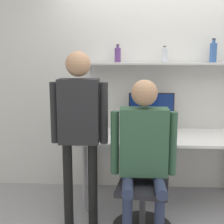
{
  "coord_description": "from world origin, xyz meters",
  "views": [
    {
      "loc": [
        -0.39,
        -3.0,
        1.65
      ],
      "look_at": [
        -0.55,
        -0.08,
        1.11
      ],
      "focal_mm": 50.0,
      "sensor_mm": 36.0,
      "label": 1
    }
  ],
  "objects": [
    {
      "name": "laptop",
      "position": [
        -0.31,
        0.27,
        0.82
      ],
      "size": [
        0.34,
        0.23,
        0.22
      ],
      "color": "#333338",
      "rests_on": "desk"
    },
    {
      "name": "bottle_purple",
      "position": [
        -0.52,
        0.62,
        1.65
      ],
      "size": [
        0.07,
        0.07,
        0.2
      ],
      "color": "#593372",
      "rests_on": "shelf_unit"
    },
    {
      "name": "bottle_blue",
      "position": [
        0.56,
        0.62,
        1.68
      ],
      "size": [
        0.08,
        0.08,
        0.26
      ],
      "color": "#335999",
      "rests_on": "shelf_unit"
    },
    {
      "name": "ground_plane",
      "position": [
        0.0,
        0.0,
        0.0
      ],
      "size": [
        12.0,
        12.0,
        0.0
      ],
      "primitive_type": "plane",
      "color": "gray"
    },
    {
      "name": "office_chair",
      "position": [
        -0.24,
        -0.24,
        0.28
      ],
      "size": [
        0.56,
        0.56,
        0.92
      ],
      "color": "black",
      "rests_on": "ground_plane"
    },
    {
      "name": "bottle_clear",
      "position": [
        0.01,
        0.62,
        1.65
      ],
      "size": [
        0.07,
        0.07,
        0.18
      ],
      "color": "silver",
      "rests_on": "shelf_unit"
    },
    {
      "name": "monitor",
      "position": [
        -0.12,
        0.61,
        1.01
      ],
      "size": [
        0.53,
        0.2,
        0.45
      ],
      "color": "black",
      "rests_on": "desk"
    },
    {
      "name": "wall_back",
      "position": [
        0.0,
        0.79,
        1.35
      ],
      "size": [
        8.0,
        0.06,
        2.7
      ],
      "color": "silver",
      "rests_on": "ground_plane"
    },
    {
      "name": "shelf_unit",
      "position": [
        0.0,
        0.62,
        1.34
      ],
      "size": [
        1.71,
        0.25,
        1.57
      ],
      "color": "silver",
      "rests_on": "ground_plane"
    },
    {
      "name": "person_seated",
      "position": [
        -0.25,
        -0.28,
        0.85
      ],
      "size": [
        0.6,
        0.48,
        1.44
      ],
      "color": "#2D3856",
      "rests_on": "ground_plane"
    },
    {
      "name": "desk",
      "position": [
        0.0,
        0.39,
        0.69
      ],
      "size": [
        1.8,
        0.74,
        0.76
      ],
      "color": "white",
      "rests_on": "ground_plane"
    },
    {
      "name": "cell_phone",
      "position": [
        -0.05,
        0.25,
        0.77
      ],
      "size": [
        0.07,
        0.15,
        0.01
      ],
      "color": "black",
      "rests_on": "desk"
    },
    {
      "name": "person_standing",
      "position": [
        -0.85,
        -0.2,
        1.08
      ],
      "size": [
        0.53,
        0.23,
        1.69
      ],
      "color": "black",
      "rests_on": "ground_plane"
    }
  ]
}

